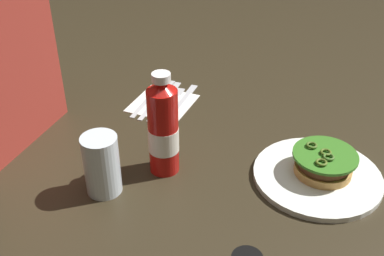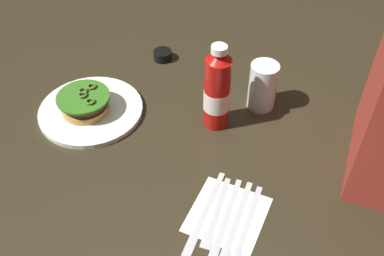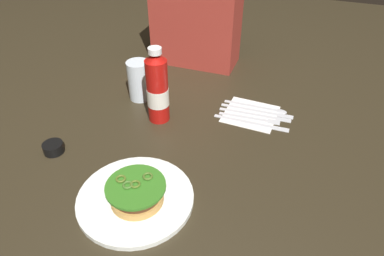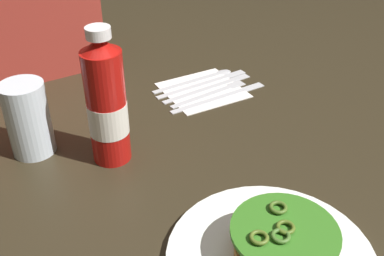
{
  "view_description": "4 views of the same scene",
  "coord_description": "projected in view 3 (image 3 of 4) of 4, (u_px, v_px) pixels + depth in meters",
  "views": [
    {
      "loc": [
        -0.7,
        -0.17,
        0.62
      ],
      "look_at": [
        0.11,
        0.13,
        0.06
      ],
      "focal_mm": 44.61,
      "sensor_mm": 36.0,
      "label": 1
    },
    {
      "loc": [
        0.79,
        0.4,
        0.76
      ],
      "look_at": [
        0.11,
        0.13,
        0.05
      ],
      "focal_mm": 41.91,
      "sensor_mm": 36.0,
      "label": 2
    },
    {
      "loc": [
        0.4,
        -0.6,
        0.6
      ],
      "look_at": [
        0.15,
        0.1,
        0.04
      ],
      "focal_mm": 32.71,
      "sensor_mm": 36.0,
      "label": 3
    },
    {
      "loc": [
        -0.18,
        -0.42,
        0.45
      ],
      "look_at": [
        0.12,
        0.06,
        0.08
      ],
      "focal_mm": 42.77,
      "sensor_mm": 36.0,
      "label": 4
    }
  ],
  "objects": [
    {
      "name": "fork_utensil",
      "position": [
        255.0,
        118.0,
        1.03
      ],
      "size": [
        0.18,
        0.03,
        0.0
      ],
      "color": "silver",
      "rests_on": "napkin"
    },
    {
      "name": "table_knife",
      "position": [
        256.0,
        123.0,
        1.01
      ],
      "size": [
        0.22,
        0.02,
        0.0
      ],
      "color": "silver",
      "rests_on": "napkin"
    },
    {
      "name": "ground_plane",
      "position": [
        127.0,
        150.0,
        0.92
      ],
      "size": [
        3.0,
        3.0,
        0.0
      ],
      "primitive_type": "plane",
      "color": "#2D2517"
    },
    {
      "name": "dinner_plate",
      "position": [
        136.0,
        198.0,
        0.78
      ],
      "size": [
        0.26,
        0.26,
        0.01
      ],
      "primitive_type": "cylinder",
      "color": "white",
      "rests_on": "ground_plane"
    },
    {
      "name": "water_glass",
      "position": [
        139.0,
        80.0,
        1.09
      ],
      "size": [
        0.07,
        0.07,
        0.13
      ],
      "primitive_type": "cylinder",
      "color": "silver",
      "rests_on": "ground_plane"
    },
    {
      "name": "butter_knife",
      "position": [
        260.0,
        114.0,
        1.04
      ],
      "size": [
        0.21,
        0.02,
        0.0
      ],
      "color": "silver",
      "rests_on": "napkin"
    },
    {
      "name": "spoon_utensil",
      "position": [
        264.0,
        107.0,
        1.07
      ],
      "size": [
        0.19,
        0.03,
        0.0
      ],
      "color": "silver",
      "rests_on": "napkin"
    },
    {
      "name": "burger_sandwich",
      "position": [
        136.0,
        193.0,
        0.75
      ],
      "size": [
        0.13,
        0.13,
        0.05
      ],
      "color": "tan",
      "rests_on": "dinner_plate"
    },
    {
      "name": "napkin",
      "position": [
        251.0,
        114.0,
        1.05
      ],
      "size": [
        0.16,
        0.15,
        0.0
      ],
      "primitive_type": "cube",
      "rotation": [
        0.0,
        0.0,
        -0.05
      ],
      "color": "white",
      "rests_on": "ground_plane"
    },
    {
      "name": "condiment_cup",
      "position": [
        53.0,
        148.0,
        0.91
      ],
      "size": [
        0.05,
        0.05,
        0.03
      ],
      "primitive_type": "cylinder",
      "color": "black",
      "rests_on": "ground_plane"
    },
    {
      "name": "steak_knife",
      "position": [
        261.0,
        111.0,
        1.06
      ],
      "size": [
        0.22,
        0.02,
        0.0
      ],
      "color": "silver",
      "rests_on": "napkin"
    },
    {
      "name": "ketchup_bottle",
      "position": [
        157.0,
        89.0,
        0.97
      ],
      "size": [
        0.06,
        0.06,
        0.22
      ],
      "color": "#B0120D",
      "rests_on": "ground_plane"
    }
  ]
}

